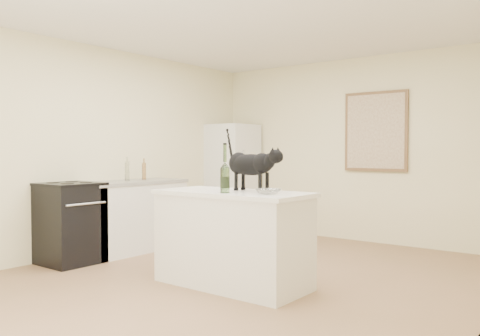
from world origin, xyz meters
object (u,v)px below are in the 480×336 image
object	(u,v)px
black_cat	(251,167)
wine_bottle	(225,171)
stove	(70,224)
fridge	(232,178)
glass_bowl	(268,192)

from	to	relation	value
black_cat	wine_bottle	size ratio (longest dim) A/B	1.60
black_cat	wine_bottle	bearing A→B (deg)	-94.14
stove	fridge	xyz separation A→B (m)	(0.00, 2.95, 0.40)
wine_bottle	glass_bowl	xyz separation A→B (m)	(0.40, 0.11, -0.18)
black_cat	glass_bowl	world-z (taller)	black_cat
fridge	glass_bowl	world-z (taller)	fridge
stove	wine_bottle	world-z (taller)	wine_bottle
stove	black_cat	world-z (taller)	black_cat
stove	black_cat	distance (m)	2.33
stove	glass_bowl	world-z (taller)	glass_bowl
wine_bottle	fridge	bearing A→B (deg)	127.63
stove	black_cat	size ratio (longest dim) A/B	1.40
fridge	black_cat	world-z (taller)	fridge
black_cat	wine_bottle	world-z (taller)	black_cat
stove	fridge	distance (m)	2.98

